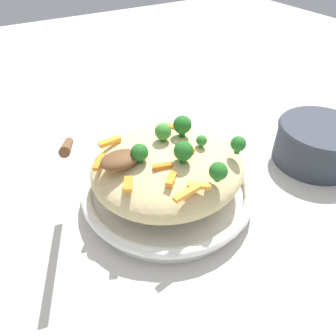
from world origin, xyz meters
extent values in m
plane|color=beige|center=(0.00, 0.00, 0.00)|extent=(2.40, 2.40, 0.00)
cylinder|color=white|center=(0.00, 0.00, 0.01)|extent=(0.26, 0.26, 0.02)
torus|color=white|center=(0.00, 0.00, 0.03)|extent=(0.28, 0.28, 0.02)
torus|color=black|center=(0.00, 0.00, 0.03)|extent=(0.27, 0.27, 0.00)
ellipsoid|color=#DBC689|center=(0.00, 0.00, 0.07)|extent=(0.24, 0.22, 0.08)
cube|color=orange|center=(-0.03, -0.06, 0.11)|extent=(0.03, 0.03, 0.01)
cube|color=orange|center=(-0.07, 0.06, 0.11)|extent=(0.04, 0.01, 0.01)
cube|color=orange|center=(-0.01, -0.09, 0.11)|extent=(0.03, 0.02, 0.01)
cube|color=orange|center=(-0.08, -0.04, 0.11)|extent=(0.02, 0.03, 0.01)
cube|color=orange|center=(-0.03, -0.09, 0.11)|extent=(0.04, 0.01, 0.01)
cube|color=orange|center=(-0.10, 0.02, 0.11)|extent=(0.03, 0.03, 0.01)
cube|color=orange|center=(0.02, -0.02, 0.11)|extent=(0.02, 0.03, 0.01)
cube|color=orange|center=(0.03, 0.04, 0.11)|extent=(0.03, 0.03, 0.01)
cube|color=orange|center=(-0.08, 0.00, 0.11)|extent=(0.03, 0.02, 0.01)
cube|color=orange|center=(-0.03, -0.04, 0.11)|extent=(0.03, 0.02, 0.01)
cylinder|color=#377928|center=(0.00, 0.01, 0.11)|extent=(0.01, 0.01, 0.01)
sphere|color=#3D8E33|center=(0.00, 0.01, 0.13)|extent=(0.03, 0.03, 0.03)
cylinder|color=#205B1C|center=(0.02, -0.09, 0.11)|extent=(0.01, 0.01, 0.01)
sphere|color=#236B23|center=(0.02, -0.09, 0.12)|extent=(0.02, 0.02, 0.02)
cylinder|color=#205B1C|center=(0.00, -0.04, 0.11)|extent=(0.01, 0.01, 0.01)
sphere|color=#236B23|center=(0.00, -0.04, 0.13)|extent=(0.03, 0.03, 0.03)
cylinder|color=#205B1C|center=(0.08, -0.06, 0.11)|extent=(0.01, 0.01, 0.01)
sphere|color=#236B23|center=(0.08, -0.06, 0.12)|extent=(0.02, 0.02, 0.02)
cylinder|color=#205B1C|center=(0.03, 0.01, 0.11)|extent=(0.01, 0.01, 0.01)
sphere|color=#236B23|center=(0.03, 0.01, 0.13)|extent=(0.03, 0.03, 0.03)
cylinder|color=#205B1C|center=(-0.05, -0.01, 0.11)|extent=(0.01, 0.01, 0.01)
sphere|color=#236B23|center=(-0.05, -0.01, 0.12)|extent=(0.02, 0.02, 0.02)
cylinder|color=#296820|center=(0.04, -0.02, 0.11)|extent=(0.01, 0.01, 0.01)
sphere|color=#2D7A28|center=(0.04, -0.02, 0.12)|extent=(0.02, 0.02, 0.02)
ellipsoid|color=brown|center=(-0.08, 0.00, 0.11)|extent=(0.06, 0.04, 0.02)
cylinder|color=brown|center=(-0.14, 0.02, 0.15)|extent=(0.04, 0.13, 0.08)
cylinder|color=#333842|center=(0.29, -0.05, 0.04)|extent=(0.15, 0.15, 0.08)
torus|color=#333842|center=(0.29, -0.05, 0.07)|extent=(0.16, 0.16, 0.01)
camera|label=1|loc=(-0.19, -0.33, 0.38)|focal=33.84mm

